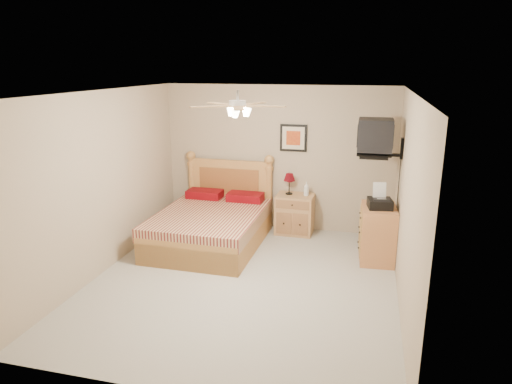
% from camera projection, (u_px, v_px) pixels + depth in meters
% --- Properties ---
extents(floor, '(4.50, 4.50, 0.00)m').
position_uv_depth(floor, '(244.00, 281.00, 6.15)').
color(floor, '#A09C91').
rests_on(floor, ground).
extents(ceiling, '(4.00, 4.50, 0.04)m').
position_uv_depth(ceiling, '(242.00, 92.00, 5.47)').
color(ceiling, white).
rests_on(ceiling, ground).
extents(wall_back, '(4.00, 0.04, 2.50)m').
position_uv_depth(wall_back, '(278.00, 158.00, 7.91)').
color(wall_back, tan).
rests_on(wall_back, ground).
extents(wall_front, '(4.00, 0.04, 2.50)m').
position_uv_depth(wall_front, '(169.00, 265.00, 3.71)').
color(wall_front, tan).
rests_on(wall_front, ground).
extents(wall_left, '(0.04, 4.50, 2.50)m').
position_uv_depth(wall_left, '(103.00, 183.00, 6.28)').
color(wall_left, tan).
rests_on(wall_left, ground).
extents(wall_right, '(0.04, 4.50, 2.50)m').
position_uv_depth(wall_right, '(407.00, 204.00, 5.35)').
color(wall_right, tan).
rests_on(wall_right, ground).
extents(bed, '(1.59, 2.08, 1.33)m').
position_uv_depth(bed, '(210.00, 206.00, 7.22)').
color(bed, '#C77A3B').
rests_on(bed, ground).
extents(nightstand, '(0.64, 0.48, 0.68)m').
position_uv_depth(nightstand, '(295.00, 214.00, 7.85)').
color(nightstand, '#B1804D').
rests_on(nightstand, ground).
extents(table_lamp, '(0.24, 0.24, 0.37)m').
position_uv_depth(table_lamp, '(289.00, 184.00, 7.77)').
color(table_lamp, '#5D0711').
rests_on(table_lamp, nightstand).
extents(lotion_bottle, '(0.11, 0.11, 0.24)m').
position_uv_depth(lotion_bottle, '(306.00, 189.00, 7.69)').
color(lotion_bottle, white).
rests_on(lotion_bottle, nightstand).
extents(framed_picture, '(0.46, 0.04, 0.46)m').
position_uv_depth(framed_picture, '(293.00, 138.00, 7.73)').
color(framed_picture, black).
rests_on(framed_picture, wall_back).
extents(dresser, '(0.53, 0.73, 0.83)m').
position_uv_depth(dresser, '(377.00, 234.00, 6.73)').
color(dresser, '#B66D3F').
rests_on(dresser, ground).
extents(fax_machine, '(0.38, 0.40, 0.35)m').
position_uv_depth(fax_machine, '(380.00, 196.00, 6.52)').
color(fax_machine, black).
rests_on(fax_machine, dresser).
extents(magazine_lower, '(0.31, 0.34, 0.03)m').
position_uv_depth(magazine_lower, '(375.00, 202.00, 6.82)').
color(magazine_lower, '#BBB195').
rests_on(magazine_lower, dresser).
extents(magazine_upper, '(0.25, 0.30, 0.02)m').
position_uv_depth(magazine_upper, '(375.00, 200.00, 6.83)').
color(magazine_upper, gray).
rests_on(magazine_upper, magazine_lower).
extents(wall_tv, '(0.56, 0.46, 0.58)m').
position_uv_depth(wall_tv, '(386.00, 138.00, 6.50)').
color(wall_tv, black).
rests_on(wall_tv, wall_right).
extents(ceiling_fan, '(1.14, 1.14, 0.28)m').
position_uv_depth(ceiling_fan, '(238.00, 106.00, 5.33)').
color(ceiling_fan, white).
rests_on(ceiling_fan, ceiling).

